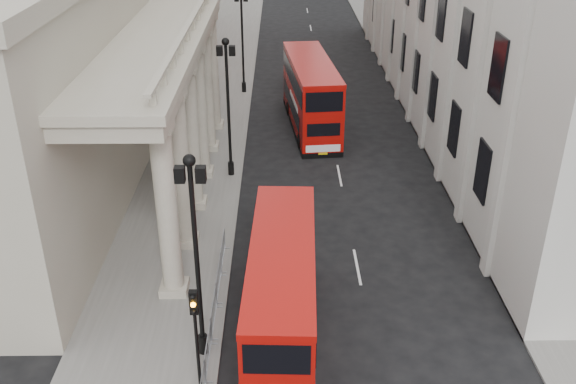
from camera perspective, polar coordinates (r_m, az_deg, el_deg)
The scene contains 14 objects.
sidewalk_west at distance 48.61m, azimuth -7.11°, elevation 6.57°, with size 6.00×140.00×0.12m, color slate.
sidewalk_east at distance 49.56m, azimuth 12.34°, elevation 6.55°, with size 3.00×140.00×0.12m, color slate.
kerb at distance 48.37m, azimuth -3.61°, elevation 6.63°, with size 0.20×140.00×0.14m, color slate.
portico_building at distance 37.33m, azimuth -21.15°, elevation 8.26°, with size 9.00×28.00×12.00m, color #A59E8A.
lamp_post_south at distance 22.90m, azimuth -8.21°, elevation -4.79°, with size 1.05×0.44×8.32m.
lamp_post_mid at distance 37.38m, azimuth -5.36°, elevation 8.23°, with size 1.05×0.44×8.32m.
lamp_post_north at distance 52.75m, azimuth -4.09°, elevation 13.84°, with size 1.05×0.44×8.32m.
traffic_light at distance 22.28m, azimuth -8.25°, elevation -11.49°, with size 0.28×0.33×4.30m.
crowd_barriers at distance 24.02m, azimuth -7.42°, elevation -15.69°, with size 0.50×18.75×1.10m.
bus_near at distance 24.86m, azimuth -0.51°, elevation -8.97°, with size 2.80×10.13×4.34m.
bus_far at distance 45.79m, azimuth 2.05°, elevation 8.75°, with size 3.84×11.48×4.86m.
pedestrian_a at distance 34.49m, azimuth -10.34°, elevation -0.87°, with size 0.64×0.42×1.75m, color black.
pedestrian_b at distance 36.30m, azimuth -9.95°, elevation 0.57°, with size 0.81×0.63×1.67m, color black.
pedestrian_c at distance 38.82m, azimuth -9.30°, elevation 2.40°, with size 0.80×0.52×1.64m, color black.
Camera 1 is at (2.42, -15.29, 16.87)m, focal length 40.00 mm.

